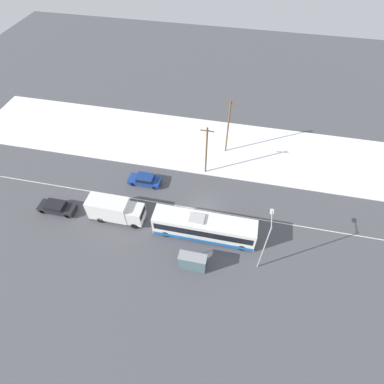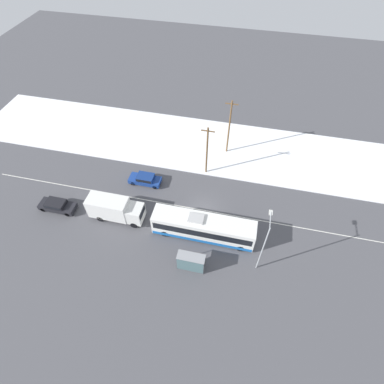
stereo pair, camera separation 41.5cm
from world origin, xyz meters
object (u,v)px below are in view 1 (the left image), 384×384
at_px(city_bus, 204,227).
at_px(parked_car_near_truck, 57,207).
at_px(pedestrian_at_stop, 201,257).
at_px(sedan_car, 145,179).
at_px(utility_pole_snowlot, 228,127).
at_px(utility_pole_roadside, 206,150).
at_px(bus_shelter, 192,262).
at_px(streetlamp, 266,240).
at_px(box_truck, 115,209).

bearing_deg(city_bus, parked_car_near_truck, -179.26).
xyz_separation_m(city_bus, pedestrian_at_stop, (0.34, -3.61, -0.56)).
xyz_separation_m(sedan_car, utility_pole_snowlot, (10.23, 9.05, 3.94)).
xyz_separation_m(city_bus, utility_pole_roadside, (-1.71, 10.67, 2.56)).
xyz_separation_m(parked_car_near_truck, bus_shelter, (18.93, -4.53, 0.90)).
bearing_deg(sedan_car, utility_pole_snowlot, -138.49).
distance_m(streetlamp, utility_pole_roadside, 15.72).
distance_m(parked_car_near_truck, utility_pole_roadside, 21.08).
relative_size(bus_shelter, utility_pole_roadside, 0.39).
xyz_separation_m(sedan_car, utility_pole_roadside, (7.95, 3.93, 3.42)).
bearing_deg(parked_car_near_truck, streetlamp, -4.99).
height_order(parked_car_near_truck, streetlamp, streetlamp).
distance_m(parked_car_near_truck, bus_shelter, 19.48).
relative_size(city_bus, parked_car_near_truck, 2.56).
xyz_separation_m(city_bus, streetlamp, (6.77, -2.54, 3.38)).
xyz_separation_m(bus_shelter, utility_pole_snowlot, (1.05, 20.57, 3.04)).
relative_size(parked_car_near_truck, utility_pole_roadside, 0.60).
bearing_deg(parked_car_near_truck, utility_pole_roadside, 31.68).
distance_m(parked_car_near_truck, pedestrian_at_stop, 20.03).
distance_m(sedan_car, utility_pole_snowlot, 14.21).
relative_size(city_bus, utility_pole_snowlot, 1.36).
height_order(bus_shelter, utility_pole_snowlot, utility_pole_snowlot).
xyz_separation_m(sedan_car, bus_shelter, (9.18, -11.52, 0.91)).
bearing_deg(utility_pole_snowlot, city_bus, -92.07).
height_order(sedan_car, bus_shelter, bus_shelter).
bearing_deg(utility_pole_snowlot, utility_pole_roadside, -114.01).
bearing_deg(city_bus, bus_shelter, -95.75).
bearing_deg(box_truck, utility_pole_roadside, 47.24).
bearing_deg(city_bus, utility_pole_roadside, 99.10).
relative_size(sedan_car, pedestrian_at_stop, 2.57).
height_order(box_truck, pedestrian_at_stop, box_truck).
height_order(streetlamp, utility_pole_snowlot, utility_pole_snowlot).
relative_size(pedestrian_at_stop, utility_pole_snowlot, 0.19).
height_order(pedestrian_at_stop, utility_pole_roadside, utility_pole_roadside).
bearing_deg(utility_pole_snowlot, box_truck, -127.49).
relative_size(city_bus, box_truck, 1.76).
relative_size(utility_pole_roadside, utility_pole_snowlot, 0.89).
xyz_separation_m(city_bus, utility_pole_snowlot, (0.57, 15.79, 3.08)).
bearing_deg(parked_car_near_truck, box_truck, 3.39).
relative_size(city_bus, utility_pole_roadside, 1.53).
bearing_deg(utility_pole_roadside, city_bus, -80.90).
height_order(utility_pole_roadside, utility_pole_snowlot, utility_pole_snowlot).
height_order(city_bus, sedan_car, city_bus).
relative_size(parked_car_near_truck, bus_shelter, 1.54).
bearing_deg(pedestrian_at_stop, bus_shelter, -125.05).
xyz_separation_m(box_truck, utility_pole_snowlot, (11.94, 15.56, 2.93)).
bearing_deg(box_truck, pedestrian_at_stop, -18.15).
bearing_deg(pedestrian_at_stop, utility_pole_roadside, 98.15).
relative_size(sedan_car, parked_car_near_truck, 0.94).
xyz_separation_m(box_truck, bus_shelter, (10.89, -5.00, -0.11)).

